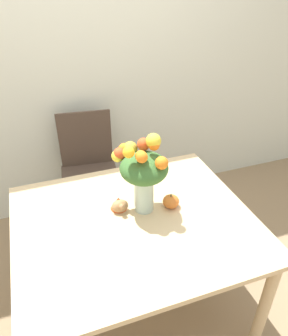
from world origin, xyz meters
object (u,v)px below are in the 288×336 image
turkey_figurine (119,204)px  flower_vase (143,171)px  pumpkin (171,201)px  dining_chair_near_window (89,171)px

turkey_figurine → flower_vase: bearing=-14.6°
pumpkin → dining_chair_near_window: 0.95m
flower_vase → pumpkin: bearing=-14.4°
pumpkin → flower_vase: bearing=165.6°
pumpkin → dining_chair_near_window: bearing=108.5°
flower_vase → pumpkin: 0.26m
flower_vase → turkey_figurine: bearing=165.4°
pumpkin → dining_chair_near_window: size_ratio=0.10×
dining_chair_near_window → turkey_figurine: bearing=-81.7°
flower_vase → turkey_figurine: size_ratio=3.68×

